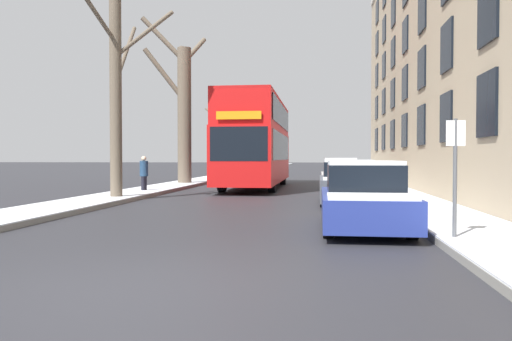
% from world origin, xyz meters
% --- Properties ---
extents(ground_plane, '(320.00, 320.00, 0.00)m').
position_xyz_m(ground_plane, '(0.00, 0.00, 0.00)').
color(ground_plane, '#28282D').
extents(sidewalk_left, '(2.06, 130.00, 0.16)m').
position_xyz_m(sidewalk_left, '(-5.27, 53.00, 0.08)').
color(sidewalk_left, gray).
rests_on(sidewalk_left, ground).
extents(sidewalk_right, '(2.06, 130.00, 0.16)m').
position_xyz_m(sidewalk_right, '(5.27, 53.00, 0.08)').
color(sidewalk_right, gray).
rests_on(sidewalk_right, ground).
extents(bare_tree_left_0, '(2.44, 4.26, 9.31)m').
position_xyz_m(bare_tree_left_0, '(-4.90, 11.36, 4.16)').
color(bare_tree_left_0, brown).
rests_on(bare_tree_left_0, ground).
extents(bare_tree_left_1, '(3.02, 3.51, 9.31)m').
position_xyz_m(bare_tree_left_1, '(-5.29, 21.37, 4.38)').
color(bare_tree_left_1, brown).
rests_on(bare_tree_left_1, ground).
extents(bare_tree_left_2, '(2.03, 3.74, 6.36)m').
position_xyz_m(bare_tree_left_2, '(-4.98, 31.28, 3.34)').
color(bare_tree_left_2, brown).
rests_on(bare_tree_left_2, ground).
extents(double_decker_bus, '(2.61, 11.42, 4.42)m').
position_xyz_m(double_decker_bus, '(-0.96, 19.62, 2.50)').
color(double_decker_bus, red).
rests_on(double_decker_bus, ground).
extents(parked_car_0, '(1.77, 4.17, 1.47)m').
position_xyz_m(parked_car_0, '(3.16, 5.26, 0.67)').
color(parked_car_0, navy).
rests_on(parked_car_0, ground).
extents(parked_car_1, '(1.85, 4.53, 1.46)m').
position_xyz_m(parked_car_1, '(3.16, 11.30, 0.68)').
color(parked_car_1, '#474C56').
rests_on(parked_car_1, ground).
extents(parked_car_2, '(1.69, 4.36, 1.53)m').
position_xyz_m(parked_car_2, '(3.16, 17.66, 0.70)').
color(parked_car_2, silver).
rests_on(parked_car_2, ground).
extents(pedestrian_left_sidewalk, '(0.35, 0.35, 1.61)m').
position_xyz_m(pedestrian_left_sidewalk, '(-5.18, 14.81, 0.88)').
color(pedestrian_left_sidewalk, black).
rests_on(pedestrian_left_sidewalk, ground).
extents(street_sign_post, '(0.32, 0.07, 2.20)m').
position_xyz_m(street_sign_post, '(4.54, 3.36, 1.28)').
color(street_sign_post, '#4C4F54').
rests_on(street_sign_post, ground).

